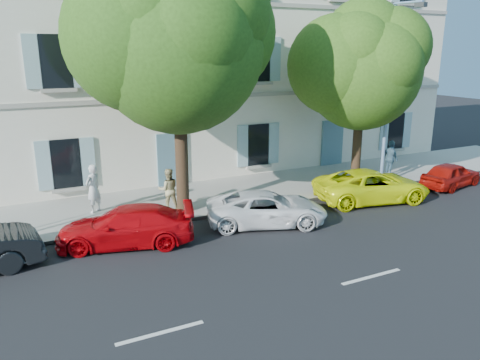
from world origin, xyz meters
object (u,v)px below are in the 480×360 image
pedestrian_c (391,158)px  car_yellow_supercar (372,186)px  tree_left (178,48)px  pedestrian_b (168,189)px  car_white_coupe (267,208)px  car_red_coupe (126,226)px  tree_right (362,72)px  car_red_hatchback (451,175)px  street_lamp (391,86)px  pedestrian_a (93,189)px

pedestrian_c → car_yellow_supercar: bearing=135.0°
tree_left → pedestrian_b: (-0.42, 0.42, -5.13)m
car_white_coupe → car_red_coupe: bearing=105.4°
tree_left → tree_right: size_ratio=1.19×
car_red_hatchback → street_lamp: bearing=54.0°
car_red_hatchback → tree_left: tree_left is taller
car_white_coupe → pedestrian_a: bearing=75.8°
tree_left → pedestrian_c: size_ratio=5.30×
car_red_hatchback → street_lamp: street_lamp is taller
tree_right → pedestrian_c: (2.26, 0.19, -4.08)m
pedestrian_c → tree_left: bearing=101.4°
car_white_coupe → pedestrian_a: pedestrian_a is taller
car_white_coupe → street_lamp: 8.21m
car_white_coupe → tree_right: tree_right is taller
pedestrian_c → street_lamp: bearing=136.3°
tree_left → tree_right: (8.36, 0.24, -0.98)m
car_yellow_supercar → tree_right: bearing=-10.4°
car_red_hatchback → tree_right: 6.25m
car_red_coupe → car_red_hatchback: (14.72, 0.02, -0.05)m
street_lamp → pedestrian_b: bearing=174.4°
street_lamp → pedestrian_c: bearing=37.3°
car_white_coupe → pedestrian_b: size_ratio=2.66×
street_lamp → pedestrian_b: 10.46m
car_red_coupe → car_red_hatchback: size_ratio=1.28×
pedestrian_b → car_red_coupe: bearing=55.7°
pedestrian_a → tree_right: bearing=136.8°
tree_left → pedestrian_b: size_ratio=5.73×
pedestrian_b → pedestrian_c: bearing=-170.6°
tree_left → tree_right: bearing=1.7°
tree_right → pedestrian_b: size_ratio=4.80×
tree_right → pedestrian_a: bearing=174.2°
car_white_coupe → pedestrian_b: bearing=66.3°
car_red_hatchback → tree_left: size_ratio=0.37×
pedestrian_c → pedestrian_a: bearing=95.0°
car_red_coupe → tree_left: bearing=142.6°
pedestrian_c → car_red_coupe: bearing=108.8°
street_lamp → car_red_hatchback: bearing=-24.6°
pedestrian_a → street_lamp: bearing=133.7°
tree_left → car_red_coupe: bearing=-144.6°
tree_right → pedestrian_a: size_ratio=4.22×
car_red_hatchback → pedestrian_a: bearing=66.6°
tree_left → car_white_coupe: bearing=-43.4°
pedestrian_a → car_yellow_supercar: bearing=125.6°
car_white_coupe → pedestrian_a: 6.48m
car_red_coupe → pedestrian_a: (-0.42, 3.23, 0.44)m
car_white_coupe → car_red_hatchback: size_ratio=1.27×
car_white_coupe → tree_left: (-2.35, 2.22, 5.49)m
tree_left → street_lamp: tree_left is taller
pedestrian_b → pedestrian_c: 11.04m
car_yellow_supercar → street_lamp: size_ratio=0.61×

